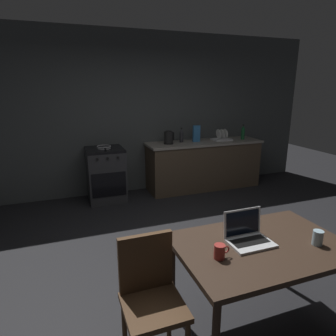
# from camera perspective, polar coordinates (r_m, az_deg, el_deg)

# --- Properties ---
(ground_plane) EXTENTS (12.00, 12.00, 0.00)m
(ground_plane) POSITION_cam_1_polar(r_m,az_deg,el_deg) (3.34, 4.78, -18.33)
(ground_plane) COLOR black
(back_wall) EXTENTS (6.40, 0.10, 2.78)m
(back_wall) POSITION_cam_1_polar(r_m,az_deg,el_deg) (5.37, -3.93, 10.44)
(back_wall) COLOR #434748
(back_wall) RESTS_ON ground_plane
(kitchen_counter) EXTENTS (2.16, 0.64, 0.89)m
(kitchen_counter) POSITION_cam_1_polar(r_m,az_deg,el_deg) (5.57, 6.89, 0.67)
(kitchen_counter) COLOR #4C3D2D
(kitchen_counter) RESTS_ON ground_plane
(stove_oven) EXTENTS (0.60, 0.62, 0.89)m
(stove_oven) POSITION_cam_1_polar(r_m,az_deg,el_deg) (5.03, -11.93, -1.20)
(stove_oven) COLOR #2D2D30
(stove_oven) RESTS_ON ground_plane
(dining_table) EXTENTS (1.26, 0.84, 0.74)m
(dining_table) POSITION_cam_1_polar(r_m,az_deg,el_deg) (2.38, 17.57, -15.32)
(dining_table) COLOR #332319
(dining_table) RESTS_ON ground_plane
(chair) EXTENTS (0.40, 0.40, 0.90)m
(chair) POSITION_cam_1_polar(r_m,az_deg,el_deg) (2.16, -3.43, -22.85)
(chair) COLOR #4C331E
(chair) RESTS_ON ground_plane
(laptop) EXTENTS (0.32, 0.25, 0.23)m
(laptop) POSITION_cam_1_polar(r_m,az_deg,el_deg) (2.32, 15.24, -12.63)
(laptop) COLOR silver
(laptop) RESTS_ON dining_table
(electric_kettle) EXTENTS (0.18, 0.16, 0.23)m
(electric_kettle) POSITION_cam_1_polar(r_m,az_deg,el_deg) (5.17, 0.11, 5.91)
(electric_kettle) COLOR black
(electric_kettle) RESTS_ON kitchen_counter
(bottle) EXTENTS (0.07, 0.07, 0.28)m
(bottle) POSITION_cam_1_polar(r_m,az_deg,el_deg) (5.81, 14.31, 6.70)
(bottle) COLOR #19592D
(bottle) RESTS_ON kitchen_counter
(frying_pan) EXTENTS (0.23, 0.41, 0.05)m
(frying_pan) POSITION_cam_1_polar(r_m,az_deg,el_deg) (4.89, -12.29, 3.96)
(frying_pan) COLOR gray
(frying_pan) RESTS_ON stove_oven
(coffee_mug) EXTENTS (0.11, 0.07, 0.10)m
(coffee_mug) POSITION_cam_1_polar(r_m,az_deg,el_deg) (2.08, 9.99, -15.64)
(coffee_mug) COLOR #9E2D28
(coffee_mug) RESTS_ON dining_table
(drinking_glass) EXTENTS (0.07, 0.07, 0.11)m
(drinking_glass) POSITION_cam_1_polar(r_m,az_deg,el_deg) (2.46, 27.01, -11.95)
(drinking_glass) COLOR #99B7C6
(drinking_glass) RESTS_ON dining_table
(cereal_box) EXTENTS (0.13, 0.05, 0.30)m
(cereal_box) POSITION_cam_1_polar(r_m,az_deg,el_deg) (5.40, 5.53, 6.64)
(cereal_box) COLOR #3372B2
(cereal_box) RESTS_ON kitchen_counter
(dish_rack) EXTENTS (0.34, 0.26, 0.21)m
(dish_rack) POSITION_cam_1_polar(r_m,az_deg,el_deg) (5.64, 10.36, 5.79)
(dish_rack) COLOR silver
(dish_rack) RESTS_ON kitchen_counter
(bottle_b) EXTENTS (0.07, 0.07, 0.26)m
(bottle_b) POSITION_cam_1_polar(r_m,az_deg,el_deg) (5.35, 2.62, 6.33)
(bottle_b) COLOR #2D2D33
(bottle_b) RESTS_ON kitchen_counter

